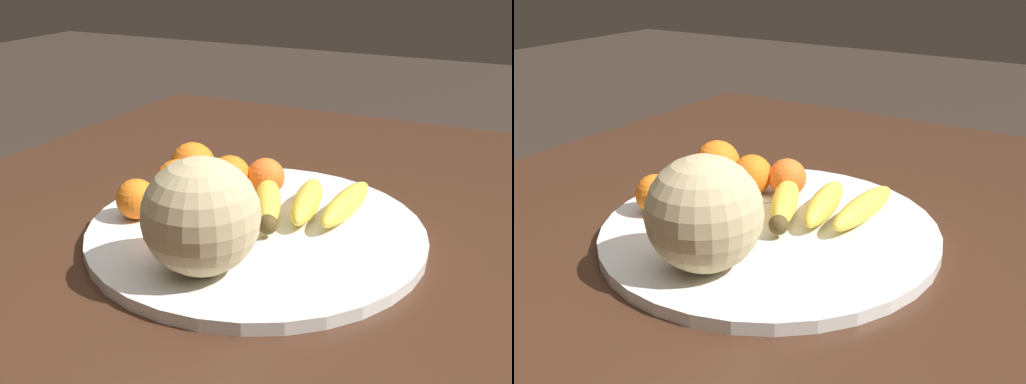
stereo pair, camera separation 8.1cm
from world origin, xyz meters
TOP-DOWN VIEW (x-y plane):
  - kitchen_table at (0.00, 0.00)m, footprint 1.30×1.18m
  - fruit_bowl at (0.04, -0.01)m, footprint 0.47×0.47m
  - melon at (0.17, -0.02)m, footprint 0.14×0.14m
  - banana_bunch at (-0.01, -0.01)m, footprint 0.24×0.30m
  - orange_front_left at (0.03, -0.14)m, footprint 0.07×0.07m
  - orange_front_right at (-0.05, -0.10)m, footprint 0.06×0.06m
  - orange_mid_center at (-0.05, -0.17)m, footprint 0.07×0.07m
  - orange_back_left at (0.04, -0.08)m, footprint 0.07×0.07m
  - orange_back_right at (0.09, -0.17)m, footprint 0.06×0.06m
  - orange_top_small at (-0.07, -0.05)m, footprint 0.06×0.06m
  - produce_tag at (-0.03, -0.07)m, footprint 0.09×0.07m

SIDE VIEW (x-z plane):
  - kitchen_table at x=0.00m, z-range 0.29..1.06m
  - fruit_bowl at x=0.04m, z-range 0.77..0.79m
  - produce_tag at x=-0.03m, z-range 0.79..0.79m
  - banana_bunch at x=-0.01m, z-range 0.79..0.83m
  - orange_back_right at x=0.09m, z-range 0.79..0.85m
  - orange_top_small at x=-0.07m, z-range 0.79..0.85m
  - orange_front_right at x=-0.05m, z-range 0.79..0.85m
  - orange_back_left at x=0.04m, z-range 0.79..0.86m
  - orange_mid_center at x=-0.05m, z-range 0.79..0.86m
  - orange_front_left at x=0.03m, z-range 0.79..0.86m
  - melon at x=0.17m, z-range 0.79..0.93m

